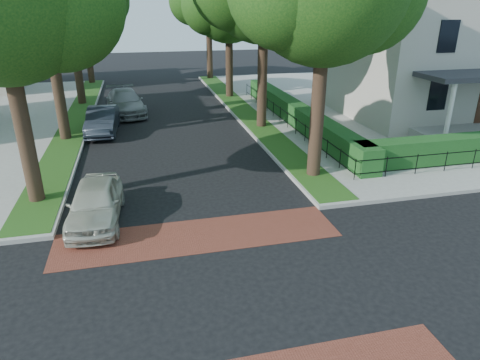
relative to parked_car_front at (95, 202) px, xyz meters
name	(u,v)px	position (x,y,z in m)	size (l,w,h in m)	color
ground	(217,297)	(3.22, -5.00, -0.70)	(120.00, 120.00, 0.00)	black
sidewalk_ne	(425,101)	(22.72, 14.00, -0.63)	(30.00, 30.00, 0.15)	gray
crosswalk_far	(199,235)	(3.22, -1.80, -0.70)	(9.00, 2.20, 0.01)	brown
grass_strip_ne	(243,110)	(8.62, 14.10, -0.54)	(1.60, 29.80, 0.02)	#204F16
grass_strip_nw	(76,119)	(-2.18, 14.10, -0.54)	(1.60, 29.80, 0.02)	#204F16
tree_right_far	(229,3)	(8.82, 19.22, 6.20)	(7.25, 6.23, 9.74)	black
tree_left_far	(70,0)	(-2.18, 19.22, 6.42)	(7.00, 6.02, 9.86)	black
hedge_main_road	(297,114)	(10.92, 10.00, 0.05)	(1.00, 18.00, 1.20)	#18451A
fence_main_road	(284,117)	(10.12, 10.00, -0.10)	(0.06, 18.00, 0.90)	black
house_victorian	(444,19)	(20.73, 10.92, 5.32)	(13.00, 13.05, 12.48)	#B6AFA3
parked_car_front	(95,202)	(0.00, 0.00, 0.00)	(1.66, 4.13, 1.41)	#B9BAA7
parked_car_middle	(102,121)	(-0.38, 11.09, 0.03)	(1.56, 4.47, 1.47)	#1F262F
parked_car_rear	(126,102)	(0.87, 15.53, 0.08)	(2.21, 5.43, 1.58)	gray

